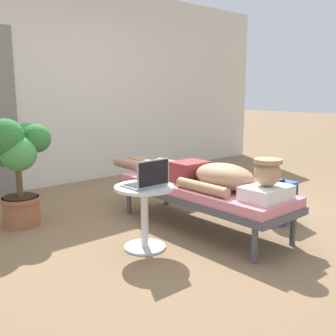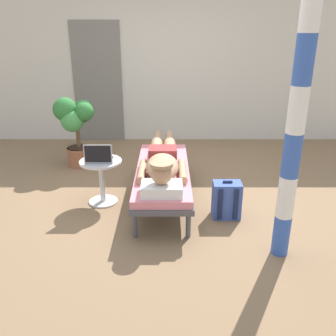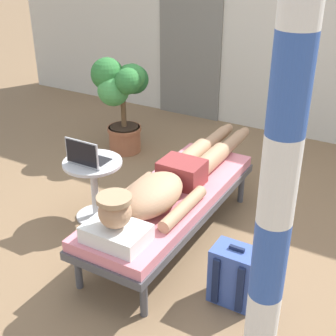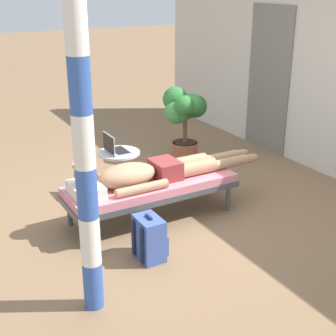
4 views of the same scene
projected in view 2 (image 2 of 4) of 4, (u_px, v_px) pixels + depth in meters
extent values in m
plane|color=#846647|center=(163.00, 195.00, 4.48)|extent=(40.00, 40.00, 0.00)
cube|color=beige|center=(164.00, 63.00, 6.28)|extent=(7.60, 0.20, 2.70)
cube|color=slate|center=(98.00, 83.00, 6.30)|extent=(0.84, 0.03, 2.04)
cylinder|color=#4C4C51|center=(144.00, 165.00, 5.04)|extent=(0.05, 0.05, 0.28)
cylinder|color=#4C4C51|center=(182.00, 165.00, 5.04)|extent=(0.05, 0.05, 0.28)
cylinder|color=#4C4C51|center=(135.00, 224.00, 3.55)|extent=(0.05, 0.05, 0.28)
cylinder|color=#4C4C51|center=(188.00, 224.00, 3.55)|extent=(0.05, 0.05, 0.28)
cube|color=#4C4C51|center=(162.00, 177.00, 4.23)|extent=(0.62, 1.80, 0.06)
cube|color=pink|center=(162.00, 171.00, 4.20)|extent=(0.60, 1.77, 0.08)
cube|color=white|center=(161.00, 189.00, 3.52)|extent=(0.40, 0.28, 0.11)
sphere|color=tan|center=(161.00, 174.00, 3.46)|extent=(0.21, 0.21, 0.21)
cylinder|color=tan|center=(161.00, 164.00, 3.42)|extent=(0.22, 0.22, 0.03)
ellipsoid|color=tan|center=(162.00, 167.00, 3.90)|extent=(0.35, 0.60, 0.23)
cylinder|color=tan|center=(142.00, 171.00, 3.98)|extent=(0.09, 0.55, 0.09)
cylinder|color=tan|center=(182.00, 171.00, 3.98)|extent=(0.09, 0.55, 0.09)
cube|color=maroon|center=(162.00, 155.00, 4.31)|extent=(0.33, 0.26, 0.19)
cylinder|color=tan|center=(156.00, 148.00, 4.63)|extent=(0.15, 0.42, 0.15)
cylinder|color=tan|center=(157.00, 139.00, 5.04)|extent=(0.11, 0.44, 0.11)
ellipsoid|color=tan|center=(158.00, 134.00, 5.31)|extent=(0.09, 0.20, 0.10)
cylinder|color=tan|center=(169.00, 148.00, 4.63)|extent=(0.15, 0.42, 0.15)
cylinder|color=tan|center=(169.00, 139.00, 5.04)|extent=(0.11, 0.44, 0.11)
ellipsoid|color=tan|center=(169.00, 134.00, 5.31)|extent=(0.09, 0.20, 0.10)
cylinder|color=silver|center=(103.00, 201.00, 4.30)|extent=(0.34, 0.34, 0.02)
cylinder|color=silver|center=(102.00, 182.00, 4.21)|extent=(0.06, 0.06, 0.48)
cylinder|color=silver|center=(100.00, 162.00, 4.12)|extent=(0.48, 0.48, 0.02)
cube|color=#A5A8AD|center=(100.00, 160.00, 4.11)|extent=(0.31, 0.22, 0.02)
cube|color=black|center=(100.00, 159.00, 4.12)|extent=(0.27, 0.15, 0.00)
cube|color=#A5A8AD|center=(98.00, 154.00, 3.96)|extent=(0.31, 0.01, 0.21)
cube|color=black|center=(98.00, 154.00, 3.96)|extent=(0.29, 0.00, 0.19)
cube|color=#3F59A5|center=(226.00, 200.00, 3.91)|extent=(0.30, 0.20, 0.40)
cube|color=#3F59A5|center=(224.00, 201.00, 4.05)|extent=(0.23, 0.04, 0.18)
cube|color=#192342|center=(220.00, 205.00, 3.81)|extent=(0.04, 0.02, 0.34)
cube|color=#192342|center=(236.00, 205.00, 3.81)|extent=(0.04, 0.02, 0.34)
cube|color=#192342|center=(227.00, 182.00, 3.83)|extent=(0.10, 0.02, 0.02)
cylinder|color=#9E5B3D|center=(80.00, 156.00, 5.39)|extent=(0.34, 0.34, 0.28)
cylinder|color=#9E5B3D|center=(79.00, 149.00, 5.34)|extent=(0.37, 0.37, 0.04)
cylinder|color=#332319|center=(79.00, 147.00, 5.33)|extent=(0.31, 0.31, 0.01)
cylinder|color=brown|center=(78.00, 134.00, 5.26)|extent=(0.06, 0.06, 0.41)
sphere|color=#38843D|center=(83.00, 109.00, 5.16)|extent=(0.27, 0.27, 0.27)
sphere|color=#23602D|center=(82.00, 112.00, 5.26)|extent=(0.30, 0.30, 0.30)
sphere|color=#38843D|center=(78.00, 110.00, 5.26)|extent=(0.25, 0.25, 0.25)
sphere|color=#38843D|center=(71.00, 116.00, 5.22)|extent=(0.32, 0.32, 0.32)
sphere|color=#2D7233|center=(65.00, 109.00, 5.04)|extent=(0.34, 0.34, 0.34)
sphere|color=#429347|center=(72.00, 120.00, 5.07)|extent=(0.33, 0.33, 0.33)
sphere|color=#2D7233|center=(84.00, 112.00, 5.03)|extent=(0.26, 0.26, 0.26)
cylinder|color=#3359B2|center=(281.00, 235.00, 3.28)|extent=(0.15, 0.15, 0.38)
cylinder|color=white|center=(286.00, 197.00, 3.14)|extent=(0.15, 0.15, 0.38)
cylinder|color=#3359B2|center=(291.00, 155.00, 3.00)|extent=(0.15, 0.15, 0.38)
cylinder|color=white|center=(297.00, 110.00, 2.86)|extent=(0.15, 0.15, 0.38)
cylinder|color=#3359B2|center=(304.00, 60.00, 2.72)|extent=(0.15, 0.15, 0.38)
cylinder|color=white|center=(311.00, 4.00, 2.58)|extent=(0.15, 0.15, 0.38)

